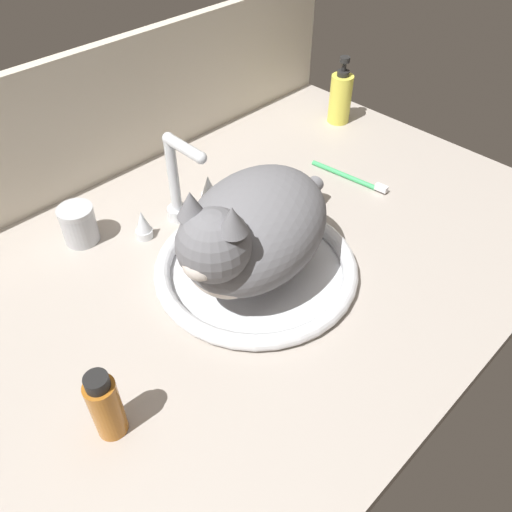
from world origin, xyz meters
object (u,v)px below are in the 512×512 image
soap_pump_bottle (340,97)px  cat (250,231)px  amber_bottle (105,406)px  faucet (178,189)px  metal_jar (79,224)px  sink_basin (256,268)px  toothbrush (350,177)px

soap_pump_bottle → cat: bearing=-155.9°
amber_bottle → soap_pump_bottle: 91.56cm
soap_pump_bottle → faucet: bearing=-176.6°
amber_bottle → metal_jar: (17.31, 36.24, -1.80)cm
metal_jar → faucet: bearing=-26.5°
amber_bottle → soap_pump_bottle: size_ratio=0.72×
sink_basin → faucet: 21.47cm
cat → metal_jar: bearing=116.6°
amber_bottle → faucet: bearing=39.4°
sink_basin → toothbrush: (34.05, 5.84, -0.59)cm
amber_bottle → metal_jar: size_ratio=1.60×
sink_basin → metal_jar: (-16.66, 28.89, 2.44)cm
sink_basin → faucet: bearing=90.0°
amber_bottle → soap_pump_bottle: soap_pump_bottle is taller
faucet → toothbrush: bearing=-23.4°
faucet → soap_pump_bottle: (52.16, 3.13, -1.13)cm
faucet → amber_bottle: 44.01cm
toothbrush → sink_basin: bearing=-170.3°
soap_pump_bottle → sink_basin: bearing=-155.6°
soap_pump_bottle → toothbrush: size_ratio=0.89×
cat → toothbrush: 37.97cm
cat → amber_bottle: bearing=-168.0°
faucet → soap_pump_bottle: size_ratio=1.19×
sink_basin → soap_pump_bottle: size_ratio=2.18×
amber_bottle → soap_pump_bottle: bearing=19.8°
cat → metal_jar: size_ratio=5.65×
amber_bottle → toothbrush: size_ratio=0.64×
sink_basin → cat: size_ratio=0.85×
faucet → toothbrush: faucet is taller
amber_bottle → cat: bearing=12.0°
faucet → metal_jar: size_ratio=2.64×
sink_basin → cat: bearing=-164.6°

